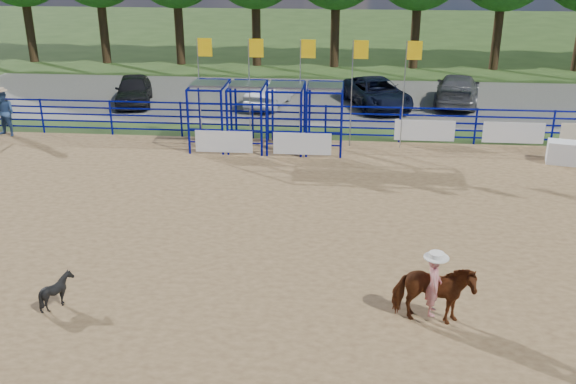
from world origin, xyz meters
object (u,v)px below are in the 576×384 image
(car_a, at_px, (134,90))
(car_d, at_px, (457,89))
(car_c, at_px, (377,93))
(spectator_cowboy, at_px, (4,113))
(car_b, at_px, (270,93))
(calf, at_px, (57,291))
(horse_and_rider, at_px, (433,289))
(announcer_table, at_px, (569,153))

(car_a, relative_size, car_d, 0.82)
(car_a, xyz_separation_m, car_c, (12.03, 0.43, -0.02))
(spectator_cowboy, height_order, car_b, spectator_cowboy)
(spectator_cowboy, distance_m, car_b, 12.04)
(car_a, xyz_separation_m, car_d, (16.04, 1.41, 0.02))
(calf, height_order, car_d, car_d)
(car_a, bearing_deg, calf, -91.55)
(horse_and_rider, xyz_separation_m, car_a, (-12.49, 18.47, -0.15))
(car_d, bearing_deg, announcer_table, 118.45)
(horse_and_rider, distance_m, car_d, 20.20)
(horse_and_rider, bearing_deg, car_d, 79.88)
(announcer_table, height_order, car_d, car_d)
(announcer_table, distance_m, horse_and_rider, 12.71)
(spectator_cowboy, bearing_deg, car_b, 30.00)
(calf, bearing_deg, car_b, -21.96)
(announcer_table, height_order, spectator_cowboy, spectator_cowboy)
(announcer_table, xyz_separation_m, calf, (-14.64, -11.13, -0.01))
(calf, height_order, spectator_cowboy, spectator_cowboy)
(car_b, bearing_deg, announcer_table, 158.66)
(calf, xyz_separation_m, car_b, (2.67, 18.69, 0.25))
(calf, relative_size, car_a, 0.19)
(car_c, bearing_deg, car_a, 164.02)
(car_a, bearing_deg, car_c, -12.06)
(car_a, distance_m, car_c, 12.04)
(spectator_cowboy, distance_m, car_c, 16.88)
(spectator_cowboy, bearing_deg, announcer_table, -3.94)
(announcer_table, height_order, car_a, car_a)
(announcer_table, distance_m, car_b, 14.16)
(car_c, bearing_deg, car_b, 165.30)
(car_b, height_order, car_d, car_d)
(calf, bearing_deg, car_a, -1.27)
(announcer_table, height_order, car_c, car_c)
(announcer_table, bearing_deg, horse_and_rider, -119.63)
(car_c, bearing_deg, spectator_cowboy, -176.03)
(announcer_table, xyz_separation_m, spectator_cowboy, (-22.39, 1.54, 0.59))
(calf, distance_m, car_a, 19.02)
(car_c, bearing_deg, car_d, -4.32)
(car_a, relative_size, car_c, 0.84)
(car_d, bearing_deg, car_a, 16.29)
(car_c, bearing_deg, announcer_table, -67.42)
(calf, bearing_deg, car_c, -36.41)
(car_b, relative_size, car_c, 0.81)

